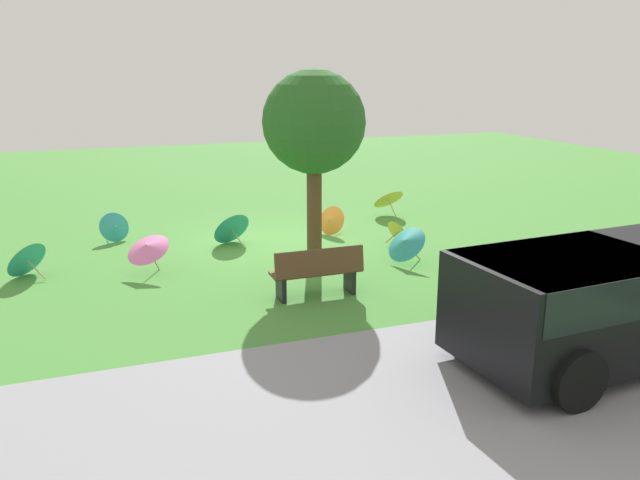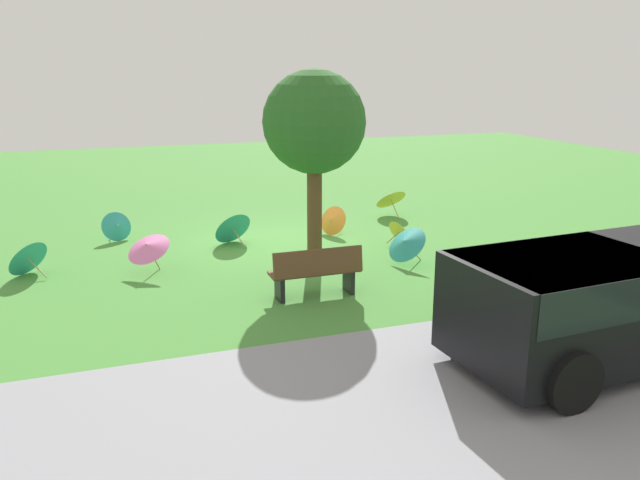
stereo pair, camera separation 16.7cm
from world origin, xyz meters
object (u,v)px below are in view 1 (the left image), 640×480
Objects in this scene: parasol_teal_0 at (230,227)px; parasol_teal_3 at (24,258)px; parasol_yellow_1 at (387,197)px; park_bench at (317,272)px; parasol_teal_4 at (115,227)px; parasol_yellow_3 at (399,231)px; shade_tree at (314,124)px; van_dark at (609,294)px; parasol_orange_0 at (330,220)px; parasol_pink_0 at (147,248)px; parasol_teal_2 at (405,243)px.

parasol_teal_3 is (4.20, 0.94, -0.02)m from parasol_teal_0.
parasol_teal_3 is 1.03× the size of parasol_yellow_1.
park_bench reaches higher than parasol_teal_3.
parasol_yellow_3 is (-6.04, 2.47, -0.05)m from parasol_teal_4.
shade_tree is at bearing 138.54° from parasol_teal_4.
parasol_teal_3 is (7.75, -6.60, -0.52)m from van_dark.
van_dark is at bearing 112.64° from shade_tree.
parasol_teal_3 is 2.78m from parasol_teal_4.
parasol_orange_0 is 0.82× the size of parasol_teal_3.
parasol_pink_0 is 1.67× the size of parasol_yellow_3.
van_dark is 5.79× the size of parasol_orange_0.
parasol_teal_0 is 1.48× the size of parasol_yellow_3.
parasol_teal_2 is at bearing -152.50° from park_bench.
parasol_teal_0 is at bearing 0.84° from parasol_orange_0.
park_bench is 2.65m from parasol_teal_2.
parasol_pink_0 is (2.63, -2.33, 0.08)m from park_bench.
van_dark is 8.12m from parasol_pink_0.
parasol_yellow_3 is at bearing -90.57° from van_dark.
parasol_orange_0 is at bearing -159.65° from parasol_pink_0.
parasol_teal_4 is 0.67× the size of parasol_pink_0.
parasol_teal_4 is at bearing -55.62° from van_dark.
parasol_teal_0 is at bearing -58.43° from shade_tree.
parasol_teal_3 is at bearing -40.41° from van_dark.
parasol_teal_0 is 0.89× the size of parasol_pink_0.
parasol_teal_2 is 1.02× the size of parasol_teal_3.
parasol_teal_4 is at bearing -129.71° from parasol_teal_3.
parasol_orange_0 is 2.80m from parasol_teal_2.
van_dark is at bearing 89.43° from parasol_yellow_3.
parasol_teal_3 is (5.47, -1.13, -2.44)m from shade_tree.
parasol_teal_2 is at bearing 101.51° from parasol_orange_0.
parasol_pink_0 is (-0.44, 2.80, 0.20)m from parasol_teal_4.
parasol_teal_0 is at bearing -42.08° from parasol_teal_2.
parasol_teal_2 is 0.88× the size of parasol_pink_0.
shade_tree reaches higher than van_dark.
parasol_teal_4 is at bearing -26.25° from parasol_teal_0.
van_dark is 2.94× the size of park_bench.
shade_tree is 5.63× the size of parasol_yellow_3.
parasol_yellow_1 is (-8.80, -2.30, 0.13)m from parasol_teal_3.
park_bench reaches higher than parasol_teal_2.
parasol_yellow_1 is at bearing -111.50° from parasol_teal_2.
parasol_teal_3 is (7.20, -1.77, -0.06)m from parasol_teal_2.
park_bench reaches higher than parasol_yellow_3.
parasol_teal_3 is at bearing -31.65° from park_bench.
parasol_yellow_1 is 2.82m from parasol_yellow_3.
van_dark reaches higher than parasol_teal_2.
shade_tree is 3.43m from parasol_teal_0.
shade_tree reaches higher than parasol_yellow_3.
van_dark is 6.07× the size of parasol_teal_4.
parasol_teal_2 is at bearing 166.22° from parasol_teal_3.
park_bench is 5.98m from parasol_teal_4.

